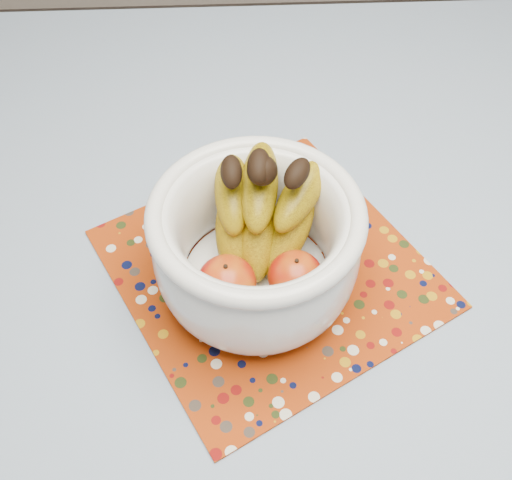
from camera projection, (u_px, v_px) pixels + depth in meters
table at (341, 303)px, 0.87m from camera, size 1.20×1.20×0.75m
tablecloth at (348, 270)px, 0.80m from camera, size 1.32×1.32×0.01m
placemat at (269, 268)px, 0.80m from camera, size 0.51×0.51×0.00m
fruit_bowl at (261, 236)px, 0.71m from camera, size 0.26×0.25×0.20m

